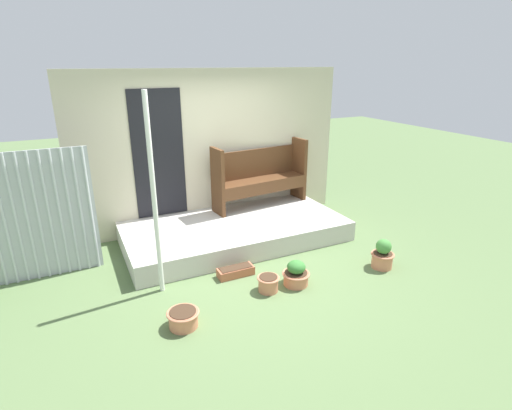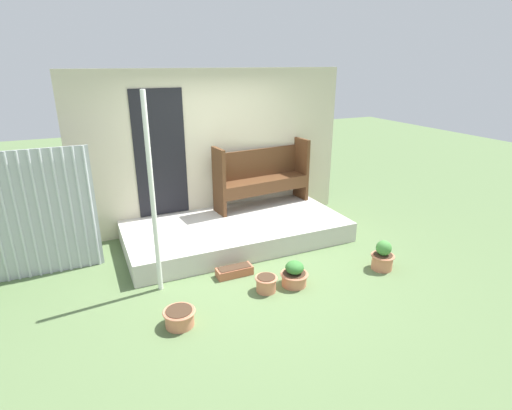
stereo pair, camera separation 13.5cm
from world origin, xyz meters
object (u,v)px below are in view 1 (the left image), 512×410
(support_post, at_px, (154,199))
(flower_pot_far_right, at_px, (383,255))
(flower_pot_left, at_px, (183,318))
(flower_pot_middle, at_px, (268,283))
(flower_pot_right, at_px, (296,274))
(planter_box_rect, at_px, (236,271))
(bench, at_px, (260,174))

(support_post, relative_size, flower_pot_far_right, 5.77)
(flower_pot_left, bearing_deg, support_post, 92.52)
(flower_pot_middle, bearing_deg, flower_pot_left, -168.61)
(flower_pot_right, bearing_deg, planter_box_rect, 138.31)
(flower_pot_left, bearing_deg, flower_pot_right, 7.93)
(flower_pot_left, distance_m, flower_pot_far_right, 2.85)
(planter_box_rect, bearing_deg, bench, 54.49)
(flower_pot_left, bearing_deg, flower_pot_far_right, 1.69)
(flower_pot_far_right, bearing_deg, flower_pot_middle, 175.02)
(planter_box_rect, bearing_deg, flower_pot_left, -141.03)
(bench, height_order, flower_pot_right, bench)
(support_post, relative_size, planter_box_rect, 4.98)
(bench, relative_size, flower_pot_right, 4.87)
(support_post, height_order, flower_pot_middle, support_post)
(support_post, height_order, flower_pot_right, support_post)
(flower_pot_left, height_order, planter_box_rect, flower_pot_left)
(flower_pot_left, xyz_separation_m, planter_box_rect, (0.93, 0.75, -0.04))
(support_post, bearing_deg, bench, 36.04)
(bench, bearing_deg, flower_pot_left, -137.29)
(support_post, xyz_separation_m, flower_pot_right, (1.57, -0.61, -1.07))
(bench, bearing_deg, flower_pot_far_right, -77.38)
(bench, height_order, flower_pot_far_right, bench)
(flower_pot_right, bearing_deg, flower_pot_far_right, -5.68)
(bench, distance_m, flower_pot_left, 3.24)
(flower_pot_middle, bearing_deg, planter_box_rect, 112.65)
(support_post, distance_m, flower_pot_middle, 1.72)
(flower_pot_left, height_order, flower_pot_right, flower_pot_right)
(support_post, distance_m, planter_box_rect, 1.50)
(bench, bearing_deg, planter_box_rect, -131.45)
(flower_pot_middle, distance_m, planter_box_rect, 0.57)
(flower_pot_far_right, bearing_deg, planter_box_rect, 160.72)
(flower_pot_middle, height_order, flower_pot_far_right, flower_pot_far_right)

